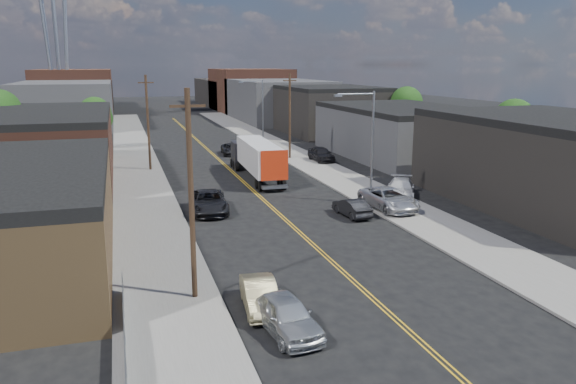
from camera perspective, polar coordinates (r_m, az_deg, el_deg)
ground at (r=76.96m, az=-8.34°, el=4.46°), size 260.00×260.00×0.00m
centerline at (r=62.35m, az=-6.24°, el=2.58°), size 0.32×120.00×0.01m
sidewalk_left at (r=61.34m, az=-15.00°, el=2.11°), size 5.00×140.00×0.15m
sidewalk_right at (r=64.72m, az=2.06°, el=3.09°), size 5.00×140.00×0.15m
warehouse_brown at (r=60.22m, az=-23.26°, el=4.43°), size 12.00×26.00×6.60m
industrial_right_a at (r=49.06m, az=26.05°, el=2.77°), size 14.00×22.00×7.10m
industrial_right_b at (r=70.21m, az=11.56°, el=6.05°), size 14.00×24.00×6.10m
industrial_right_c at (r=93.72m, az=3.99°, el=8.37°), size 14.00×22.00×7.60m
skyline_left_a at (r=110.91m, az=-21.61°, el=8.30°), size 16.00×30.00×8.00m
skyline_right_a at (r=114.88m, az=-1.08°, el=9.31°), size 16.00×30.00×8.00m
skyline_left_b at (r=135.76m, az=-20.85°, el=9.45°), size 16.00×26.00×10.00m
skyline_right_b at (r=139.02m, az=-3.94°, el=10.30°), size 16.00×26.00×10.00m
skyline_left_c at (r=155.77m, az=-20.35°, el=9.26°), size 16.00×40.00×7.00m
skyline_right_c at (r=158.62m, az=-5.58°, el=10.04°), size 16.00×40.00×7.00m
streetlight_near at (r=44.87m, az=8.11°, el=5.42°), size 3.39×0.25×9.00m
streetlight_far at (r=77.86m, az=-2.87°, el=8.62°), size 3.39×0.25×9.00m
utility_pole_left_near at (r=26.18m, az=-9.82°, el=-0.30°), size 1.60×0.26×10.00m
utility_pole_left_far at (r=60.70m, az=-14.04°, el=6.89°), size 1.60×0.26×10.00m
utility_pole_right at (r=66.51m, az=0.18°, el=7.75°), size 1.60×0.26×10.00m
chainlink_fence at (r=21.49m, az=-16.16°, el=-16.49°), size 0.05×16.00×1.22m
tree_left_mid at (r=71.69m, az=-27.25°, el=6.99°), size 5.10×5.04×8.37m
tree_left_far at (r=77.65m, az=-18.98°, el=7.37°), size 4.35×4.20×6.97m
tree_right_near at (r=66.16m, az=21.99°, el=6.57°), size 4.60×4.48×7.44m
tree_right_far at (r=86.10m, az=11.96°, el=8.66°), size 4.85×4.76×7.91m
semi_truck at (r=55.64m, az=-3.33°, el=3.62°), size 2.90×14.42×3.75m
car_left_a at (r=23.99m, az=-0.21°, el=-12.36°), size 2.43×4.82×1.58m
car_left_b at (r=26.15m, az=-2.87°, el=-10.41°), size 1.86×4.32×1.38m
car_left_c at (r=43.02m, az=-8.08°, el=-1.00°), size 3.15×6.08×1.64m
car_right_oncoming at (r=41.84m, az=6.50°, el=-1.57°), size 1.72×4.12×1.32m
car_right_lot_a at (r=43.71m, az=10.20°, el=-0.67°), size 3.15×6.03×1.62m
car_right_lot_b at (r=47.61m, az=11.39°, el=0.34°), size 4.47×5.71×1.54m
car_right_lot_c at (r=64.87m, az=3.38°, el=3.90°), size 2.06×4.89×1.65m
car_ahead_truck at (r=70.67m, az=-5.76°, el=4.36°), size 2.70×5.18×1.39m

